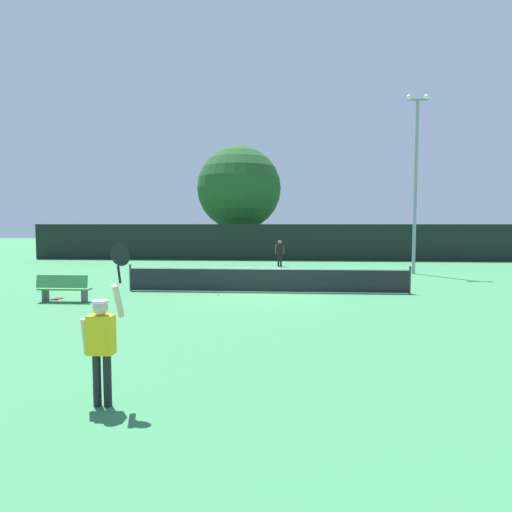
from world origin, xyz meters
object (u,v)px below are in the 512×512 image
at_px(player_receiving, 280,251).
at_px(courtside_bench, 64,288).
at_px(player_serving, 102,336).
at_px(parked_car_near, 181,246).
at_px(light_pole, 416,174).
at_px(tennis_ball, 218,295).
at_px(large_tree, 239,189).
at_px(spare_racket, 59,298).
at_px(parked_car_mid, 295,245).
at_px(parked_car_far, 351,246).

distance_m(player_receiving, courtside_bench, 15.10).
bearing_deg(player_serving, parked_car_near, 101.49).
bearing_deg(light_pole, tennis_ball, -139.71).
bearing_deg(large_tree, parked_car_near, 178.07).
bearing_deg(courtside_bench, tennis_ball, 18.82).
xyz_separation_m(large_tree, parked_car_near, (-5.13, 0.17, -4.87)).
bearing_deg(tennis_ball, parked_car_near, 107.02).
bearing_deg(light_pole, large_tree, 129.08).
bearing_deg(spare_racket, parked_car_near, 92.41).
relative_size(spare_racket, large_tree, 0.06).
distance_m(large_tree, parked_car_mid, 7.21).
height_order(parked_car_mid, parked_car_far, same).
distance_m(player_serving, parked_car_far, 32.92).
relative_size(tennis_ball, parked_car_far, 0.02).
xyz_separation_m(player_receiving, parked_car_mid, (1.20, 12.15, -0.21)).
bearing_deg(player_serving, large_tree, 92.40).
height_order(player_receiving, light_pole, light_pole).
bearing_deg(parked_car_far, parked_car_near, 178.91).
relative_size(courtside_bench, light_pole, 0.19).
bearing_deg(player_receiving, large_tree, -69.92).
bearing_deg(courtside_bench, parked_car_far, 60.71).
relative_size(player_receiving, parked_car_far, 0.38).
relative_size(courtside_bench, parked_car_mid, 0.43).
xyz_separation_m(player_serving, courtside_bench, (-4.95, 8.46, -0.58)).
xyz_separation_m(player_receiving, parked_car_far, (5.90, 10.18, -0.21)).
bearing_deg(spare_racket, light_pole, 31.07).
distance_m(tennis_ball, large_tree, 22.16).
bearing_deg(light_pole, parked_car_far, 95.73).
bearing_deg(tennis_ball, spare_racket, -169.05).
relative_size(tennis_ball, courtside_bench, 0.04).
relative_size(tennis_ball, large_tree, 0.01).
distance_m(player_serving, parked_car_near, 32.41).
bearing_deg(parked_car_mid, light_pole, -68.52).
xyz_separation_m(courtside_bench, parked_car_mid, (8.44, 25.40, 0.30)).
bearing_deg(player_serving, spare_racket, 121.14).
xyz_separation_m(player_receiving, light_pole, (7.28, -3.53, 4.33)).
bearing_deg(parked_car_mid, player_serving, -95.58).
distance_m(player_receiving, spare_racket, 14.84).
bearing_deg(parked_car_mid, large_tree, -154.40).
height_order(tennis_ball, spare_racket, tennis_ball).
relative_size(tennis_ball, parked_car_near, 0.02).
relative_size(player_serving, courtside_bench, 1.35).
xyz_separation_m(light_pole, large_tree, (-10.89, 13.41, 0.33)).
relative_size(parked_car_near, parked_car_far, 1.00).
bearing_deg(parked_car_far, player_serving, -105.98).
bearing_deg(parked_car_far, light_pole, -85.85).
distance_m(spare_racket, large_tree, 23.55).
xyz_separation_m(tennis_ball, courtside_bench, (-5.10, -1.74, 0.45)).
distance_m(courtside_bench, parked_car_far, 26.86).
bearing_deg(courtside_bench, player_receiving, 61.34).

